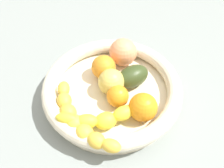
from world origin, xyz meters
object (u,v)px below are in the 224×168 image
object	(u,v)px
apple_yellow	(112,82)
orange_front	(104,67)
orange_mid_right	(143,107)
fruit_bowl	(112,90)
banana_draped_right	(78,121)
orange_mid_left	(117,96)
avocado_dark	(133,76)
peach_blush	(123,52)
banana_draped_left	(105,117)

from	to	relation	value
apple_yellow	orange_front	bearing A→B (deg)	-0.61
orange_mid_right	apple_yellow	size ratio (longest dim) A/B	1.01
fruit_bowl	orange_mid_right	distance (cm)	10.25
fruit_bowl	banana_draped_right	size ratio (longest dim) A/B	1.51
orange_mid_left	orange_mid_right	world-z (taller)	orange_mid_right
avocado_dark	peach_blush	distance (cm)	8.28
peach_blush	banana_draped_left	bearing A→B (deg)	146.01
banana_draped_left	orange_mid_left	bearing A→B (deg)	-47.09
fruit_bowl	orange_mid_right	bearing A→B (deg)	-156.73
banana_draped_left	avocado_dark	bearing A→B (deg)	-50.51
orange_front	orange_mid_left	distance (cm)	9.70
orange_mid_right	apple_yellow	world-z (taller)	same
avocado_dark	orange_front	bearing A→B (deg)	46.87
orange_mid_left	peach_blush	distance (cm)	14.34
peach_blush	banana_draped_right	bearing A→B (deg)	132.64
orange_mid_right	apple_yellow	bearing A→B (deg)	21.40
orange_mid_left	avocado_dark	xyz separation A→B (cm)	(4.42, -5.96, 0.05)
orange_front	apple_yellow	xyz separation A→B (cm)	(-5.43, 0.06, 0.09)
orange_front	orange_mid_right	size ratio (longest dim) A/B	0.96
banana_draped_left	orange_mid_left	world-z (taller)	orange_mid_left
apple_yellow	peach_blush	distance (cm)	10.58
fruit_bowl	peach_blush	bearing A→B (deg)	-36.70
banana_draped_right	orange_mid_right	distance (cm)	14.64
avocado_dark	peach_blush	size ratio (longest dim) A/B	1.17
banana_draped_right	avocado_dark	world-z (taller)	avocado_dark
orange_mid_left	banana_draped_left	bearing A→B (deg)	132.91
banana_draped_left	peach_blush	size ratio (longest dim) A/B	2.93
orange_mid_right	fruit_bowl	bearing A→B (deg)	23.27
orange_mid_right	peach_blush	world-z (taller)	peach_blush
orange_mid_right	apple_yellow	distance (cm)	10.35
avocado_dark	peach_blush	bearing A→B (deg)	-5.64
banana_draped_left	apple_yellow	xyz separation A→B (cm)	(8.56, -4.93, 0.50)
orange_front	apple_yellow	size ratio (longest dim) A/B	0.97
fruit_bowl	avocado_dark	world-z (taller)	avocado_dark
apple_yellow	orange_mid_left	bearing A→B (deg)	176.11
orange_front	avocado_dark	distance (cm)	7.70
banana_draped_left	banana_draped_right	world-z (taller)	banana_draped_left
banana_draped_right	orange_front	size ratio (longest dim) A/B	3.61
banana_draped_right	orange_mid_left	size ratio (longest dim) A/B	4.28
fruit_bowl	avocado_dark	distance (cm)	6.18
banana_draped_left	apple_yellow	world-z (taller)	apple_yellow
orange_mid_right	peach_blush	xyz separation A→B (cm)	(18.00, -2.70, 0.44)
fruit_bowl	orange_front	world-z (taller)	orange_front
banana_draped_right	fruit_bowl	bearing A→B (deg)	-56.71
orange_mid_right	avocado_dark	size ratio (longest dim) A/B	0.75
apple_yellow	orange_mid_right	bearing A→B (deg)	-158.60
banana_draped_left	banana_draped_right	size ratio (longest dim) A/B	0.96
orange_mid_left	orange_mid_right	size ratio (longest dim) A/B	0.81
banana_draped_right	apple_yellow	size ratio (longest dim) A/B	3.50
peach_blush	avocado_dark	bearing A→B (deg)	174.36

